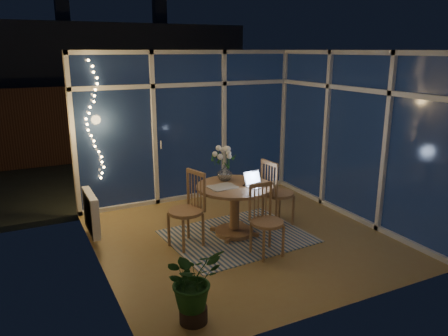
{
  "coord_description": "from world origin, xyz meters",
  "views": [
    {
      "loc": [
        -2.81,
        -5.06,
        2.61
      ],
      "look_at": [
        -0.18,
        0.25,
        0.99
      ],
      "focal_mm": 35.0,
      "sensor_mm": 36.0,
      "label": 1
    }
  ],
  "objects_px": {
    "potted_plant": "(193,287)",
    "flower_vase": "(225,174)",
    "laptop": "(258,179)",
    "chair_left": "(185,210)",
    "chair_right": "(278,192)",
    "chair_front": "(267,221)",
    "dining_table": "(234,210)"
  },
  "relations": [
    {
      "from": "laptop",
      "to": "chair_right",
      "type": "bearing_deg",
      "value": 10.47
    },
    {
      "from": "chair_left",
      "to": "chair_front",
      "type": "relative_size",
      "value": 1.1
    },
    {
      "from": "chair_right",
      "to": "chair_left",
      "type": "bearing_deg",
      "value": 87.89
    },
    {
      "from": "chair_right",
      "to": "laptop",
      "type": "relative_size",
      "value": 3.49
    },
    {
      "from": "chair_right",
      "to": "potted_plant",
      "type": "bearing_deg",
      "value": 123.6
    },
    {
      "from": "flower_vase",
      "to": "chair_front",
      "type": "bearing_deg",
      "value": -85.28
    },
    {
      "from": "chair_left",
      "to": "flower_vase",
      "type": "distance_m",
      "value": 0.89
    },
    {
      "from": "chair_front",
      "to": "laptop",
      "type": "bearing_deg",
      "value": 69.28
    },
    {
      "from": "dining_table",
      "to": "laptop",
      "type": "xyz_separation_m",
      "value": [
        0.27,
        -0.18,
        0.48
      ]
    },
    {
      "from": "chair_front",
      "to": "flower_vase",
      "type": "xyz_separation_m",
      "value": [
        -0.09,
        1.05,
        0.37
      ]
    },
    {
      "from": "chair_right",
      "to": "laptop",
      "type": "distance_m",
      "value": 0.65
    },
    {
      "from": "dining_table",
      "to": "chair_right",
      "type": "height_order",
      "value": "chair_right"
    },
    {
      "from": "chair_front",
      "to": "laptop",
      "type": "relative_size",
      "value": 3.19
    },
    {
      "from": "chair_left",
      "to": "chair_right",
      "type": "height_order",
      "value": "chair_left"
    },
    {
      "from": "dining_table",
      "to": "chair_right",
      "type": "bearing_deg",
      "value": 3.29
    },
    {
      "from": "chair_left",
      "to": "potted_plant",
      "type": "distance_m",
      "value": 1.75
    },
    {
      "from": "chair_right",
      "to": "chair_front",
      "type": "relative_size",
      "value": 1.09
    },
    {
      "from": "chair_right",
      "to": "chair_front",
      "type": "xyz_separation_m",
      "value": [
        -0.7,
        -0.82,
        -0.04
      ]
    },
    {
      "from": "flower_vase",
      "to": "laptop",
      "type": "bearing_deg",
      "value": -58.4
    },
    {
      "from": "chair_left",
      "to": "chair_front",
      "type": "xyz_separation_m",
      "value": [
        0.85,
        -0.72,
        -0.05
      ]
    },
    {
      "from": "chair_right",
      "to": "potted_plant",
      "type": "distance_m",
      "value": 2.75
    },
    {
      "from": "chair_front",
      "to": "potted_plant",
      "type": "distance_m",
      "value": 1.7
    },
    {
      "from": "laptop",
      "to": "flower_vase",
      "type": "height_order",
      "value": "laptop"
    },
    {
      "from": "laptop",
      "to": "chair_left",
      "type": "bearing_deg",
      "value": 159.82
    },
    {
      "from": "dining_table",
      "to": "laptop",
      "type": "height_order",
      "value": "laptop"
    },
    {
      "from": "potted_plant",
      "to": "flower_vase",
      "type": "bearing_deg",
      "value": 56.1
    },
    {
      "from": "potted_plant",
      "to": "dining_table",
      "type": "bearing_deg",
      "value": 51.6
    },
    {
      "from": "chair_left",
      "to": "potted_plant",
      "type": "bearing_deg",
      "value": -34.94
    },
    {
      "from": "dining_table",
      "to": "flower_vase",
      "type": "relative_size",
      "value": 5.21
    },
    {
      "from": "dining_table",
      "to": "potted_plant",
      "type": "bearing_deg",
      "value": -128.4
    },
    {
      "from": "dining_table",
      "to": "flower_vase",
      "type": "xyz_separation_m",
      "value": [
        -0.02,
        0.28,
        0.48
      ]
    },
    {
      "from": "dining_table",
      "to": "chair_left",
      "type": "bearing_deg",
      "value": -175.88
    }
  ]
}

